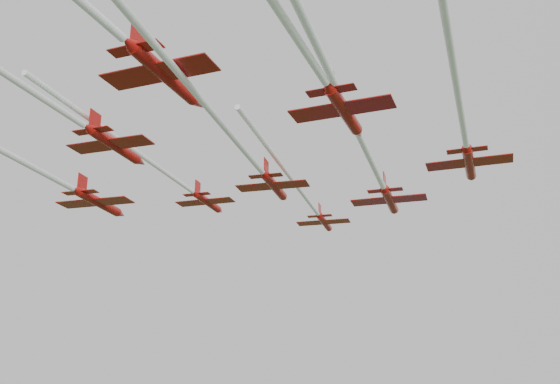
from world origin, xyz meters
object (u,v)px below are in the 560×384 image
(jet_row2_right, at_px, (366,150))
(jet_row4_right, at_px, (302,45))
(jet_lead, at_px, (309,202))
(jet_row3_right, at_px, (462,116))
(jet_row3_mid, at_px, (245,151))
(jet_row2_left, at_px, (177,181))
(jet_row3_left, at_px, (22,161))

(jet_row2_right, xyz_separation_m, jet_row4_right, (-1.51, -22.09, -0.37))
(jet_lead, distance_m, jet_row3_right, 32.68)
(jet_row3_mid, distance_m, jet_row4_right, 17.55)
(jet_lead, xyz_separation_m, jet_row4_right, (8.82, -41.08, -1.25))
(jet_lead, xyz_separation_m, jet_row3_mid, (-0.40, -26.22, -2.59))
(jet_row2_left, xyz_separation_m, jet_row2_right, (24.14, -6.61, -1.12))
(jet_lead, distance_m, jet_row3_mid, 26.35)
(jet_lead, xyz_separation_m, jet_row3_left, (-25.13, -26.73, -1.29))
(jet_row2_left, bearing_deg, jet_row2_right, -13.86)
(jet_row4_right, bearing_deg, jet_row2_left, 133.63)
(jet_lead, bearing_deg, jet_row3_left, -133.78)
(jet_row2_right, distance_m, jet_row3_right, 11.75)
(jet_row3_mid, relative_size, jet_row3_right, 0.89)
(jet_row4_right, bearing_deg, jet_row3_mid, 127.20)
(jet_row3_left, distance_m, jet_row4_right, 36.86)
(jet_row3_left, xyz_separation_m, jet_row4_right, (33.95, -14.35, 0.04))
(jet_row2_right, relative_size, jet_row3_mid, 1.45)
(jet_row3_left, relative_size, jet_row3_right, 1.19)
(jet_row3_mid, bearing_deg, jet_row3_right, -0.21)
(jet_row3_mid, relative_size, jet_row4_right, 0.93)
(jet_row2_left, height_order, jet_row2_right, jet_row2_left)
(jet_lead, xyz_separation_m, jet_row2_right, (10.34, -19.00, -0.89))
(jet_row4_right, bearing_deg, jet_row3_right, 59.42)
(jet_row3_mid, xyz_separation_m, jet_row3_right, (20.17, 0.23, 1.25))
(jet_row3_left, height_order, jet_row3_mid, jet_row3_left)
(jet_row3_right, relative_size, jet_row4_right, 1.04)
(jet_row3_left, height_order, jet_row3_right, jet_row3_left)
(jet_row2_right, height_order, jet_row3_left, jet_row2_right)
(jet_lead, bearing_deg, jet_row3_right, -53.29)
(jet_lead, height_order, jet_row3_left, jet_lead)
(jet_row3_mid, distance_m, jet_row3_right, 20.21)
(jet_row2_right, xyz_separation_m, jet_row3_mid, (-10.74, -7.22, -1.71))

